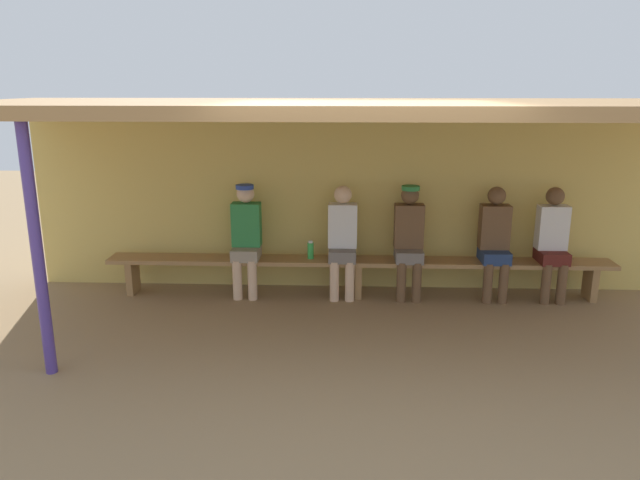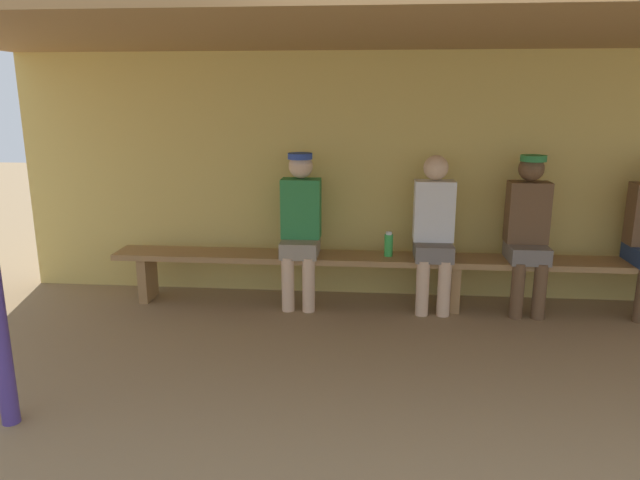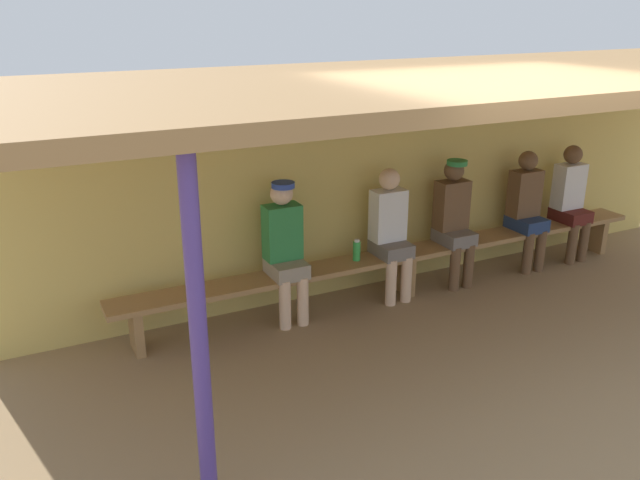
# 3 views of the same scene
# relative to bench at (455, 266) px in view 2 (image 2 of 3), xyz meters

# --- Properties ---
(ground_plane) EXTENTS (24.00, 24.00, 0.00)m
(ground_plane) POSITION_rel_bench_xyz_m (0.00, -1.55, -0.39)
(ground_plane) COLOR #937754
(back_wall) EXTENTS (8.00, 0.20, 2.20)m
(back_wall) POSITION_rel_bench_xyz_m (0.00, 0.45, 0.71)
(back_wall) COLOR #D8BC60
(back_wall) RESTS_ON ground
(dugout_roof) EXTENTS (8.00, 2.80, 0.12)m
(dugout_roof) POSITION_rel_bench_xyz_m (0.00, -0.85, 1.87)
(dugout_roof) COLOR #9E7547
(dugout_roof) RESTS_ON back_wall
(bench) EXTENTS (6.00, 0.36, 0.46)m
(bench) POSITION_rel_bench_xyz_m (0.00, 0.00, 0.00)
(bench) COLOR #9E7547
(bench) RESTS_ON ground
(player_middle) EXTENTS (0.34, 0.42, 1.34)m
(player_middle) POSITION_rel_bench_xyz_m (-1.34, 0.00, 0.36)
(player_middle) COLOR gray
(player_middle) RESTS_ON ground
(player_with_sunglasses) EXTENTS (0.34, 0.42, 1.34)m
(player_with_sunglasses) POSITION_rel_bench_xyz_m (-0.19, 0.00, 0.34)
(player_with_sunglasses) COLOR slate
(player_with_sunglasses) RESTS_ON ground
(player_in_red) EXTENTS (0.34, 0.42, 1.34)m
(player_in_red) POSITION_rel_bench_xyz_m (0.59, 0.00, 0.36)
(player_in_red) COLOR slate
(player_in_red) RESTS_ON ground
(water_bottle_green) EXTENTS (0.07, 0.07, 0.22)m
(water_bottle_green) POSITION_rel_bench_xyz_m (-0.57, 0.01, 0.18)
(water_bottle_green) COLOR green
(water_bottle_green) RESTS_ON bench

